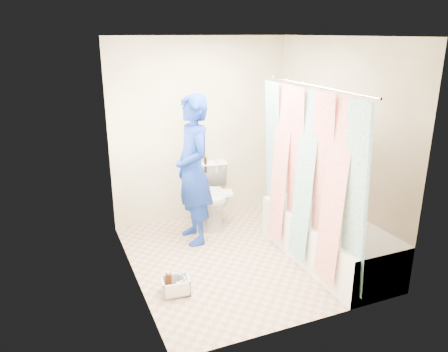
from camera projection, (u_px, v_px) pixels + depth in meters
name	position (u px, v px, depth m)	size (l,w,h in m)	color
floor	(241.00, 257.00, 4.98)	(2.60, 2.60, 0.00)	tan
ceiling	(244.00, 36.00, 4.22)	(2.40, 2.60, 0.02)	silver
wall_back	(201.00, 131.00, 5.74)	(2.40, 0.02, 2.40)	beige
wall_front	(312.00, 196.00, 3.46)	(2.40, 0.02, 2.40)	beige
wall_left	(129.00, 169.00, 4.16)	(0.02, 2.60, 2.40)	beige
wall_right	(337.00, 145.00, 5.04)	(0.02, 2.60, 2.40)	beige
bathtub	(327.00, 238.00, 4.83)	(0.70, 1.75, 0.50)	white
curtain_rod	(312.00, 86.00, 4.18)	(0.02, 0.02, 1.90)	silver
shower_curtain	(306.00, 177.00, 4.48)	(0.06, 1.75, 1.80)	white
toilet	(213.00, 195.00, 5.76)	(0.44, 0.77, 0.78)	silver
tank_lid	(214.00, 193.00, 5.62)	(0.48, 0.21, 0.04)	white
tank_internals	(208.00, 163.00, 5.84)	(0.19, 0.09, 0.26)	black
plumber	(193.00, 171.00, 5.12)	(0.65, 0.43, 1.79)	#102EA2
cleaning_caddy	(177.00, 286.00, 4.26)	(0.29, 0.25, 0.21)	white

